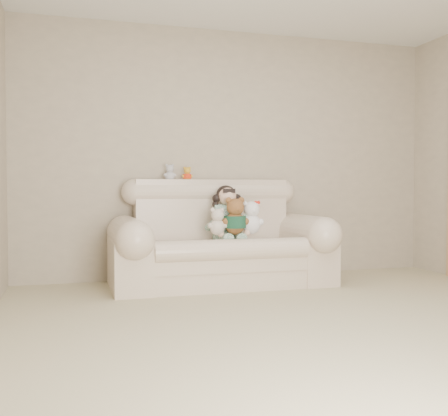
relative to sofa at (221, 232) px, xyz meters
The scene contains 9 objects.
floor 2.08m from the sofa, 82.10° to the right, with size 5.00×5.00×0.00m, color gray.
wall_back 0.97m from the sofa, 61.26° to the left, with size 4.50×4.50×0.00m, color #A0927F.
sofa is the anchor object (origin of this frame).
seated_child 0.22m from the sofa, 43.48° to the left, with size 0.33×0.41×0.56m, color #307D59, non-canonical shape.
brown_teddy 0.25m from the sofa, 53.65° to the right, with size 0.27×0.20×0.42m, color brown, non-canonical shape.
white_cat 0.34m from the sofa, 21.63° to the right, with size 0.24×0.19×0.38m, color white, non-canonical shape.
cream_teddy 0.21m from the sofa, 118.66° to the right, with size 0.19×0.15×0.30m, color beige, non-canonical shape.
yellow_mini_bear 0.74m from the sofa, 123.53° to the left, with size 0.11×0.09×0.17m, color gold, non-canonical shape.
grey_mini_plush 0.83m from the sofa, 137.92° to the left, with size 0.13×0.10×0.20m, color #B3B4BA, non-canonical shape.
Camera 1 is at (-1.69, -2.94, 0.93)m, focal length 42.81 mm.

